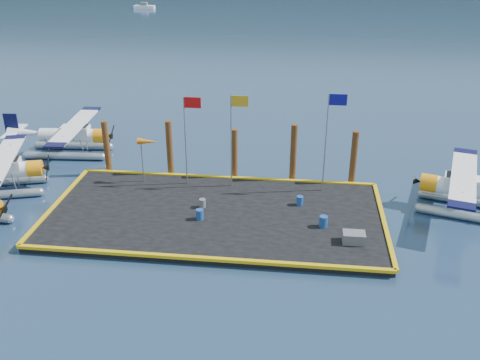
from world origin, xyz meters
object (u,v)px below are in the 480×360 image
object	(u,v)px
drum_2	(323,222)
flagpole_blue	(330,129)
drum_4	(300,201)
flagpole_yellow	(234,127)
piling_3	(293,155)
crate	(354,238)
seaplane_d	(468,191)
drum_3	(200,214)
piling_4	(353,160)
seaplane_c	(72,137)
piling_0	(107,149)
piling_1	(170,150)
drum_0	(202,203)
seaplane_b	(0,173)
piling_2	(234,156)
windsock	(148,143)
flagpole_red	(188,127)

from	to	relation	value
drum_2	flagpole_blue	size ratio (longest dim) A/B	0.10
drum_4	flagpole_yellow	xyz separation A→B (m)	(-4.36, 2.22, 3.82)
piling_3	drum_4	bearing A→B (deg)	-81.61
crate	flagpole_yellow	distance (m)	10.39
seaplane_d	drum_3	distance (m)	16.36
drum_4	piling_4	size ratio (longest dim) A/B	0.15
seaplane_d	drum_4	size ratio (longest dim) A/B	15.77
seaplane_c	piling_3	xyz separation A→B (m)	(17.05, -3.34, 0.74)
drum_2	drum_4	distance (m)	2.89
seaplane_d	crate	bearing A→B (deg)	140.88
flagpole_yellow	piling_4	world-z (taller)	flagpole_yellow
drum_2	piling_0	xyz separation A→B (m)	(-14.95, 6.36, 1.26)
crate	flagpole_blue	distance (m)	7.56
drum_2	piling_1	bearing A→B (deg)	148.66
seaplane_c	flagpole_yellow	xyz separation A→B (m)	(13.25, -4.94, 3.11)
drum_0	drum_3	distance (m)	1.49
seaplane_b	drum_0	size ratio (longest dim) A/B	16.09
flagpole_blue	piling_1	distance (m)	11.12
piling_0	piling_2	distance (m)	9.00
flagpole_blue	piling_1	size ratio (longest dim) A/B	1.55
piling_2	piling_4	distance (m)	8.00
windsock	piling_3	distance (m)	9.72
drum_0	seaplane_b	bearing A→B (deg)	174.45
crate	piling_0	world-z (taller)	piling_0
seaplane_c	windsock	distance (m)	9.18
seaplane_c	piling_3	bearing A→B (deg)	75.20
flagpole_yellow	piling_0	world-z (taller)	flagpole_yellow
seaplane_d	piling_4	world-z (taller)	piling_4
seaplane_c	windsock	xyz separation A→B (m)	(7.52, -4.94, 1.82)
drum_2	drum_4	bearing A→B (deg)	118.54
flagpole_yellow	piling_3	xyz separation A→B (m)	(3.80, 1.60, -2.36)
crate	flagpole_blue	size ratio (longest dim) A/B	0.19
drum_3	flagpole_red	distance (m)	6.18
seaplane_d	piling_1	size ratio (longest dim) A/B	2.18
drum_0	piling_0	distance (m)	9.12
drum_2	piling_0	world-z (taller)	piling_0
piling_1	piling_3	distance (m)	8.50
seaplane_c	drum_4	size ratio (longest dim) A/B	15.63
seaplane_d	drum_0	xyz separation A→B (m)	(-16.08, -2.02, -0.75)
seaplane_d	drum_4	world-z (taller)	seaplane_d
piling_3	flagpole_yellow	bearing A→B (deg)	-157.15
piling_0	piling_2	size ratio (longest dim) A/B	1.05
drum_3	piling_0	bearing A→B (deg)	140.73
seaplane_b	windsock	distance (m)	9.97
drum_0	piling_2	xyz separation A→B (m)	(1.38, 4.84, 1.22)
flagpole_blue	seaplane_d	bearing A→B (deg)	-8.18
seaplane_d	drum_2	xyz separation A→B (m)	(-8.76, -3.54, -0.69)
seaplane_c	drum_4	bearing A→B (deg)	64.17
drum_2	flagpole_yellow	xyz separation A→B (m)	(-5.74, 4.76, 3.78)
flagpole_yellow	flagpole_blue	size ratio (longest dim) A/B	0.95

